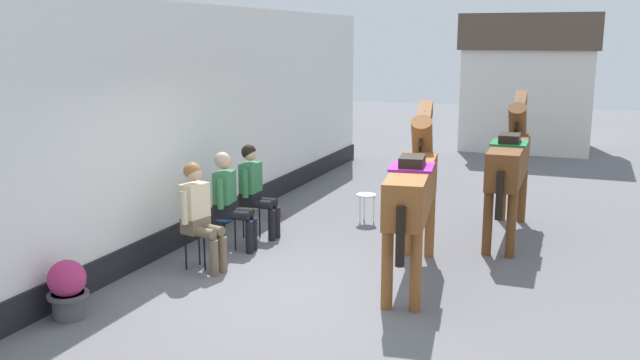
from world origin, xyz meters
TOP-DOWN VIEW (x-y plane):
  - ground_plane at (0.00, 3.00)m, footprint 40.00×40.00m
  - pub_facade_wall at (-2.55, 1.50)m, footprint 0.34×14.00m
  - distant_cottage at (1.40, 11.73)m, footprint 3.40×2.60m
  - seated_visitor_near at (-1.62, 0.10)m, footprint 0.61×0.48m
  - seated_visitor_middle at (-1.65, 0.95)m, footprint 0.61×0.49m
  - seated_visitor_far at (-1.62, 1.67)m, footprint 0.61×0.49m
  - saddled_horse_near at (0.97, 0.81)m, footprint 0.74×2.99m
  - saddled_horse_far at (1.86, 3.13)m, footprint 0.51×3.00m
  - flower_planter_near at (-2.10, -1.77)m, footprint 0.43×0.43m
  - spare_stool_white at (-0.33, 3.05)m, footprint 0.32×0.32m
  - satchel_bag at (-1.78, 2.77)m, footprint 0.20×0.30m

SIDE VIEW (x-z plane):
  - ground_plane at x=0.00m, z-range 0.00..0.00m
  - satchel_bag at x=-1.78m, z-range 0.00..0.20m
  - flower_planter_near at x=-2.10m, z-range 0.01..0.65m
  - spare_stool_white at x=-0.33m, z-range 0.17..0.63m
  - seated_visitor_near at x=-1.62m, z-range 0.08..1.47m
  - seated_visitor_middle at x=-1.65m, z-range 0.08..1.47m
  - seated_visitor_far at x=-1.62m, z-range 0.08..1.47m
  - saddled_horse_near at x=0.97m, z-range 0.13..2.19m
  - saddled_horse_far at x=1.86m, z-range 0.13..2.19m
  - pub_facade_wall at x=-2.55m, z-range -0.16..3.24m
  - distant_cottage at x=1.40m, z-range 0.05..3.55m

